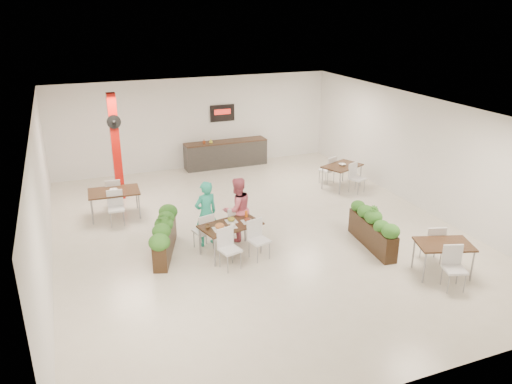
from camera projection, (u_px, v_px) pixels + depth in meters
ground at (258, 232)px, 12.99m from camera, size 12.00×12.00×0.00m
room_shell at (258, 158)px, 12.28m from camera, size 10.10×12.10×3.22m
red_column at (116, 146)px, 14.68m from camera, size 0.40×0.41×3.20m
service_counter at (226, 153)px, 18.08m from camera, size 3.00×0.64×2.20m
main_table at (230, 229)px, 11.65m from camera, size 1.57×1.86×0.92m
diner_man at (206, 214)px, 12.03m from camera, size 0.68×0.53×1.65m
diner_woman at (237, 209)px, 12.30m from camera, size 0.92×0.79×1.63m
planter_left at (165, 234)px, 11.68m from camera, size 0.92×1.92×1.05m
planter_right at (373, 227)px, 12.04m from camera, size 0.57×2.02×1.06m
side_table_a at (114, 195)px, 13.73m from camera, size 1.41×1.64×0.92m
side_table_b at (342, 169)px, 15.91m from camera, size 1.44×1.66×0.92m
side_table_c at (444, 249)px, 10.74m from camera, size 1.34×1.67×0.92m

